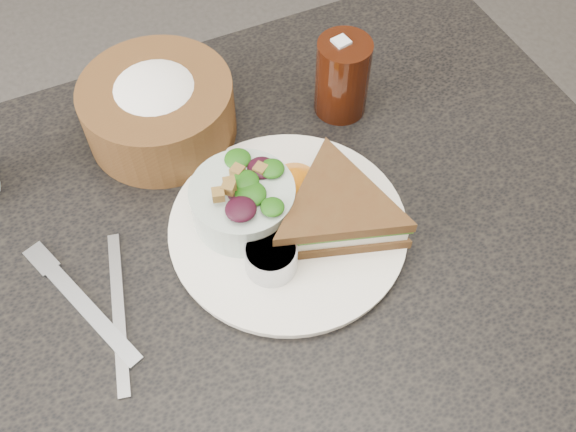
{
  "coord_description": "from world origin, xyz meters",
  "views": [
    {
      "loc": [
        -0.11,
        -0.38,
        1.38
      ],
      "look_at": [
        0.06,
        -0.0,
        0.78
      ],
      "focal_mm": 40.0,
      "sensor_mm": 36.0,
      "label": 1
    }
  ],
  "objects_px": {
    "bread_basket": "(157,102)",
    "sandwich": "(337,211)",
    "salad_bowl": "(243,198)",
    "dinner_plate": "(288,228)",
    "cola_glass": "(343,74)",
    "dressing_ramekin": "(271,258)",
    "dining_table": "(254,367)"
  },
  "relations": [
    {
      "from": "dining_table",
      "to": "dressing_ramekin",
      "type": "bearing_deg",
      "value": -66.24
    },
    {
      "from": "salad_bowl",
      "to": "dressing_ramekin",
      "type": "height_order",
      "value": "salad_bowl"
    },
    {
      "from": "dining_table",
      "to": "dinner_plate",
      "type": "height_order",
      "value": "dinner_plate"
    },
    {
      "from": "dining_table",
      "to": "bread_basket",
      "type": "xyz_separation_m",
      "value": [
        -0.02,
        0.21,
        0.43
      ]
    },
    {
      "from": "dinner_plate",
      "to": "sandwich",
      "type": "xyz_separation_m",
      "value": [
        0.05,
        -0.02,
        0.03
      ]
    },
    {
      "from": "dinner_plate",
      "to": "cola_glass",
      "type": "relative_size",
      "value": 2.28
    },
    {
      "from": "cola_glass",
      "to": "dinner_plate",
      "type": "bearing_deg",
      "value": -134.19
    },
    {
      "from": "dinner_plate",
      "to": "cola_glass",
      "type": "xyz_separation_m",
      "value": [
        0.15,
        0.15,
        0.05
      ]
    },
    {
      "from": "dinner_plate",
      "to": "dressing_ramekin",
      "type": "xyz_separation_m",
      "value": [
        -0.04,
        -0.04,
        0.02
      ]
    },
    {
      "from": "dressing_ramekin",
      "to": "bread_basket",
      "type": "relative_size",
      "value": 0.31
    },
    {
      "from": "dressing_ramekin",
      "to": "cola_glass",
      "type": "xyz_separation_m",
      "value": [
        0.19,
        0.19,
        0.03
      ]
    },
    {
      "from": "salad_bowl",
      "to": "dressing_ramekin",
      "type": "distance_m",
      "value": 0.08
    },
    {
      "from": "dressing_ramekin",
      "to": "sandwich",
      "type": "bearing_deg",
      "value": 12.8
    },
    {
      "from": "dinner_plate",
      "to": "salad_bowl",
      "type": "bearing_deg",
      "value": 139.92
    },
    {
      "from": "salad_bowl",
      "to": "dressing_ramekin",
      "type": "relative_size",
      "value": 2.04
    },
    {
      "from": "sandwich",
      "to": "dressing_ramekin",
      "type": "bearing_deg",
      "value": -149.41
    },
    {
      "from": "bread_basket",
      "to": "sandwich",
      "type": "bearing_deg",
      "value": -59.79
    },
    {
      "from": "salad_bowl",
      "to": "cola_glass",
      "type": "height_order",
      "value": "cola_glass"
    },
    {
      "from": "salad_bowl",
      "to": "sandwich",
      "type": "bearing_deg",
      "value": -30.7
    },
    {
      "from": "sandwich",
      "to": "salad_bowl",
      "type": "relative_size",
      "value": 1.51
    },
    {
      "from": "bread_basket",
      "to": "salad_bowl",
      "type": "bearing_deg",
      "value": -76.67
    },
    {
      "from": "sandwich",
      "to": "bread_basket",
      "type": "bearing_deg",
      "value": 138.0
    },
    {
      "from": "sandwich",
      "to": "salad_bowl",
      "type": "bearing_deg",
      "value": 167.09
    },
    {
      "from": "dining_table",
      "to": "dressing_ramekin",
      "type": "relative_size",
      "value": 17.11
    },
    {
      "from": "dining_table",
      "to": "cola_glass",
      "type": "xyz_separation_m",
      "value": [
        0.21,
        0.15,
        0.44
      ]
    },
    {
      "from": "dinner_plate",
      "to": "dining_table",
      "type": "bearing_deg",
      "value": 177.05
    },
    {
      "from": "salad_bowl",
      "to": "cola_glass",
      "type": "xyz_separation_m",
      "value": [
        0.19,
        0.12,
        0.01
      ]
    },
    {
      "from": "dressing_ramekin",
      "to": "salad_bowl",
      "type": "bearing_deg",
      "value": 90.7
    },
    {
      "from": "dining_table",
      "to": "sandwich",
      "type": "distance_m",
      "value": 0.43
    },
    {
      "from": "salad_bowl",
      "to": "dressing_ramekin",
      "type": "xyz_separation_m",
      "value": [
        0.0,
        -0.08,
        -0.02
      ]
    },
    {
      "from": "dressing_ramekin",
      "to": "cola_glass",
      "type": "relative_size",
      "value": 0.49
    },
    {
      "from": "dining_table",
      "to": "bread_basket",
      "type": "relative_size",
      "value": 5.24
    }
  ]
}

